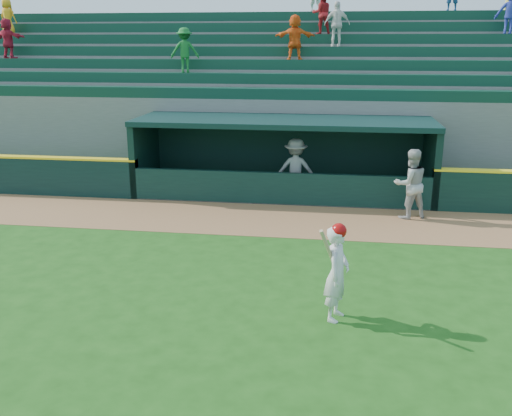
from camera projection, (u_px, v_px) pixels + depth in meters
The scene contains 7 objects.
ground at pixel (244, 293), 11.31m from camera, with size 120.00×120.00×0.00m, color #1C4C13.
warning_track at pixel (273, 220), 15.96m from camera, with size 40.00×3.00×0.01m, color #8E6039.
dugout_player_front at pixel (410, 184), 15.86m from camera, with size 0.96×0.75×1.97m, color #ABABA5.
dugout_player_inside at pixel (296, 169), 17.85m from camera, with size 1.24×0.71×1.92m, color gray.
dugout at pixel (284, 152), 18.53m from camera, with size 9.40×2.80×2.46m.
stands at pixel (296, 104), 22.57m from camera, with size 34.50×6.25×7.60m.
batter_at_plate at pixel (337, 272), 10.04m from camera, with size 0.62×0.81×1.81m.
Camera 1 is at (1.71, -10.23, 4.80)m, focal length 40.00 mm.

